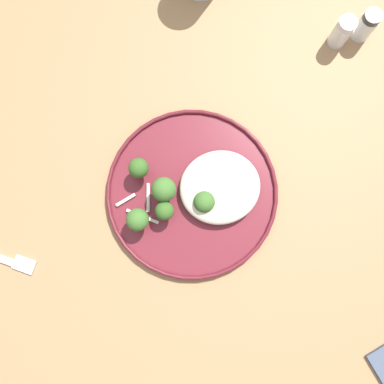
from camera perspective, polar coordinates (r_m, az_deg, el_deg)
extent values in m
plane|color=#665B51|center=(1.49, 0.57, -3.48)|extent=(6.00, 6.00, 0.00)
cube|color=#9E754C|center=(0.77, 1.10, 0.84)|extent=(1.40, 1.00, 0.04)
cylinder|color=maroon|center=(0.74, 0.00, -0.16)|extent=(0.29, 0.29, 0.01)
torus|color=maroon|center=(0.74, 0.00, -0.07)|extent=(0.29, 0.29, 0.01)
ellipsoid|color=beige|center=(0.73, 3.66, 0.63)|extent=(0.13, 0.12, 0.03)
cylinder|color=#E5C689|center=(0.73, 0.14, -0.30)|extent=(0.03, 0.03, 0.02)
cylinder|color=#958159|center=(0.72, 0.14, -0.20)|extent=(0.03, 0.03, 0.00)
cylinder|color=#E5C689|center=(0.73, 5.02, 0.60)|extent=(0.03, 0.03, 0.01)
cylinder|color=#958159|center=(0.72, 5.07, 0.70)|extent=(0.03, 0.03, 0.00)
cylinder|color=#DBB77A|center=(0.73, 3.39, 0.48)|extent=(0.03, 0.03, 0.01)
cylinder|color=#8E774F|center=(0.72, 3.42, 0.56)|extent=(0.03, 0.03, 0.00)
cylinder|color=#DBB77A|center=(0.74, 4.77, 2.55)|extent=(0.03, 0.03, 0.01)
cylinder|color=#8E774F|center=(0.73, 4.81, 2.64)|extent=(0.03, 0.03, 0.00)
cylinder|color=#DBB77A|center=(0.73, 4.39, -1.08)|extent=(0.04, 0.04, 0.01)
cylinder|color=#8E774F|center=(0.72, 4.44, -1.01)|extent=(0.03, 0.03, 0.00)
cylinder|color=beige|center=(0.73, 6.38, -1.71)|extent=(0.02, 0.02, 0.01)
cylinder|color=#988766|center=(0.72, 6.45, -1.64)|extent=(0.02, 0.02, 0.00)
cylinder|color=#89A356|center=(0.73, -3.48, -2.65)|extent=(0.02, 0.02, 0.02)
sphere|color=#386023|center=(0.70, -3.60, -2.48)|extent=(0.03, 0.03, 0.03)
cylinder|color=#89A356|center=(0.74, -6.72, 2.73)|extent=(0.02, 0.02, 0.03)
sphere|color=#386023|center=(0.71, -6.95, 3.11)|extent=(0.03, 0.03, 0.03)
cylinder|color=#89A356|center=(0.73, -3.51, -0.15)|extent=(0.01, 0.01, 0.03)
sphere|color=#42702D|center=(0.70, -3.65, 0.18)|extent=(0.04, 0.04, 0.04)
cylinder|color=#7A994C|center=(0.73, 1.55, -1.49)|extent=(0.02, 0.02, 0.02)
sphere|color=#42702D|center=(0.71, 1.60, -1.29)|extent=(0.04, 0.04, 0.04)
cylinder|color=#7A994C|center=(0.73, -6.84, -3.75)|extent=(0.01, 0.01, 0.02)
sphere|color=#42702D|center=(0.70, -7.09, -3.59)|extent=(0.04, 0.04, 0.04)
cube|color=silver|center=(0.74, -8.61, -1.02)|extent=(0.04, 0.01, 0.00)
cube|color=silver|center=(0.74, -6.43, -3.17)|extent=(0.05, 0.04, 0.00)
cube|color=silver|center=(0.74, -5.76, -0.56)|extent=(0.02, 0.05, 0.00)
cube|color=silver|center=(0.79, -20.96, -8.79)|extent=(0.04, 0.04, 0.00)
cylinder|color=white|center=(0.85, 18.77, 18.90)|extent=(0.03, 0.03, 0.05)
cylinder|color=silver|center=(0.82, 19.56, 19.91)|extent=(0.03, 0.03, 0.01)
cylinder|color=white|center=(0.87, 21.53, 19.30)|extent=(0.03, 0.03, 0.05)
cylinder|color=#332D28|center=(0.84, 22.42, 20.30)|extent=(0.03, 0.03, 0.01)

